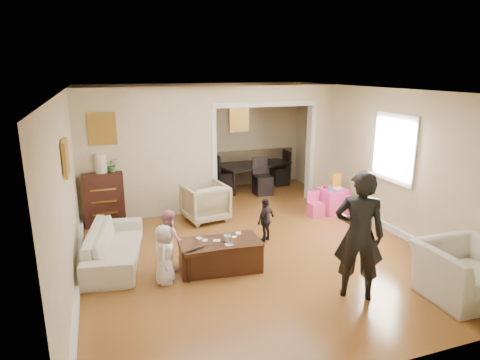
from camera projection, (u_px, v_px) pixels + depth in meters
name	position (u px, v px, depth m)	size (l,w,h in m)	color
floor	(244.00, 240.00, 7.31)	(7.00, 7.00, 0.00)	#996427
partition_left	(148.00, 154.00, 8.18)	(2.75, 0.18, 2.60)	beige
partition_right	(320.00, 143.00, 9.39)	(0.55, 0.18, 2.60)	beige
partition_header	(265.00, 94.00, 8.67)	(2.22, 0.18, 0.35)	beige
window_pane	(395.00, 148.00, 7.40)	(0.03, 0.95, 1.10)	white
framed_art_partition	(102.00, 129.00, 7.68)	(0.45, 0.03, 0.55)	brown
framed_art_sofa_wall	(66.00, 157.00, 5.44)	(0.03, 0.55, 0.40)	brown
framed_art_alcove	(239.00, 120.00, 10.35)	(0.45, 0.03, 0.55)	brown
sofa	(114.00, 245.00, 6.43)	(1.88, 0.73, 0.55)	silver
armchair_back	(205.00, 202.00, 8.20)	(0.79, 0.82, 0.74)	tan
armchair_front	(465.00, 271.00, 5.43)	(1.10, 0.96, 0.72)	silver
dresser	(104.00, 198.00, 7.96)	(0.75, 0.42, 1.03)	black
table_lamp	(101.00, 163.00, 7.78)	(0.22, 0.22, 0.36)	beige
potted_plant	(112.00, 165.00, 7.85)	(0.24, 0.21, 0.27)	#407433
coffee_table	(220.00, 255.00, 6.21)	(1.19, 0.60, 0.45)	#3D1E13
coffee_cup	(227.00, 238.00, 6.12)	(0.11, 0.11, 0.10)	silver
play_table	(333.00, 201.00, 8.68)	(0.53, 0.53, 0.51)	#F941B0
cereal_box	(336.00, 180.00, 8.70)	(0.20, 0.07, 0.30)	yellow
cyan_cup	(331.00, 188.00, 8.53)	(0.08, 0.08, 0.08)	#25A4BC
toy_block	(325.00, 187.00, 8.68)	(0.08, 0.06, 0.05)	red
play_bowl	(339.00, 189.00, 8.51)	(0.20, 0.20, 0.05)	white
dining_table	(253.00, 175.00, 10.50)	(1.81, 1.01, 0.64)	black
adult_person	(359.00, 235.00, 5.29)	(0.63, 0.41, 1.73)	black
child_kneel_a	(164.00, 254.00, 5.75)	(0.42, 0.27, 0.86)	silver
child_kneel_b	(170.00, 239.00, 6.20)	(0.44, 0.35, 0.91)	pink
child_toddler	(266.00, 220.00, 7.18)	(0.46, 0.19, 0.78)	black
craft_papers	(222.00, 239.00, 6.21)	(0.73, 0.48, 0.00)	white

